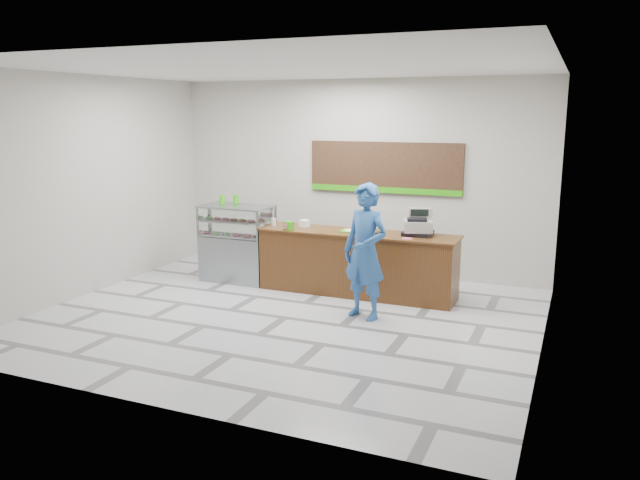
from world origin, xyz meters
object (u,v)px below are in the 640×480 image
at_px(sales_counter, 357,263).
at_px(serving_tray, 353,231).
at_px(display_case, 238,242).
at_px(cash_register, 418,225).
at_px(customer, 365,252).

relative_size(sales_counter, serving_tray, 8.41).
xyz_separation_m(display_case, cash_register, (3.18, 0.14, 0.51)).
bearing_deg(customer, display_case, 177.48).
height_order(sales_counter, display_case, display_case).
height_order(display_case, customer, customer).
distance_m(display_case, cash_register, 3.22).
bearing_deg(serving_tray, sales_counter, 8.29).
xyz_separation_m(serving_tray, customer, (0.57, -1.06, -0.07)).
xyz_separation_m(sales_counter, customer, (0.50, -1.07, 0.46)).
bearing_deg(cash_register, display_case, 165.50).
distance_m(display_case, serving_tray, 2.18).
bearing_deg(customer, sales_counter, 133.96).
relative_size(cash_register, customer, 0.29).
relative_size(sales_counter, customer, 1.67).
xyz_separation_m(sales_counter, serving_tray, (-0.07, -0.01, 0.52)).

